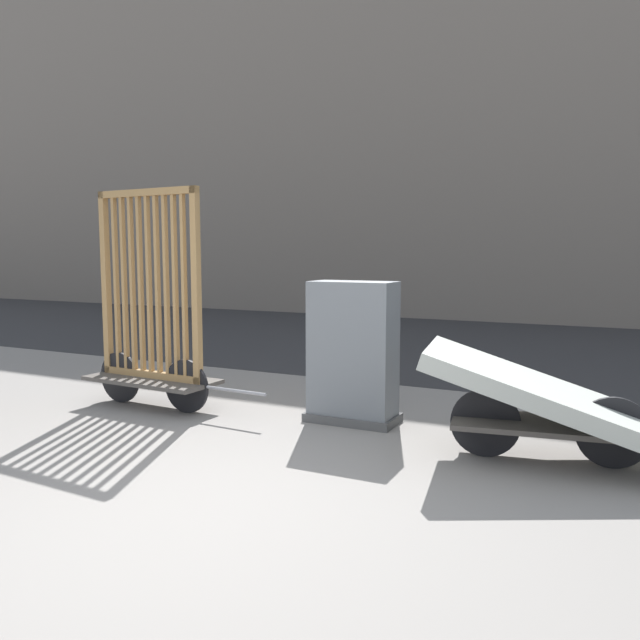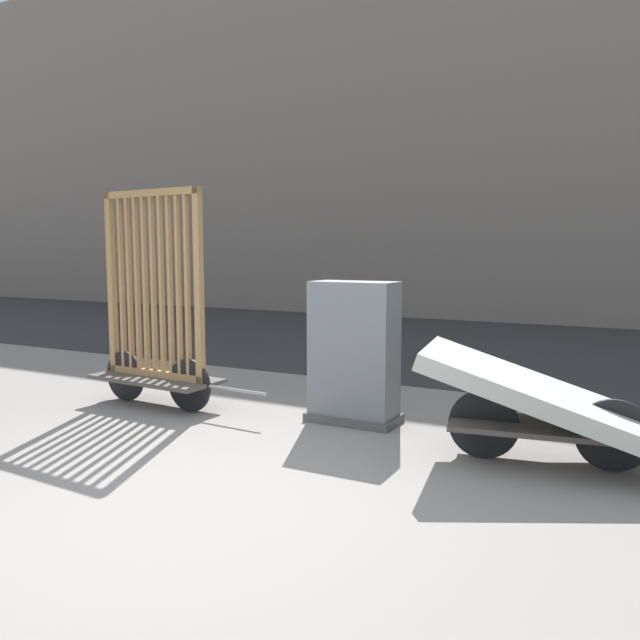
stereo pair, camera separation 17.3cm
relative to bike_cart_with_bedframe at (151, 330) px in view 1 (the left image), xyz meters
The scene contains 6 objects.
ground_plane 2.88m from the bike_cart_with_bedframe, 46.19° to the right, with size 60.00×60.00×0.00m, color gray.
road_strip 6.15m from the bike_cart_with_bedframe, 71.73° to the left, with size 56.00×7.35×0.01m.
building_facade 12.34m from the bike_cart_with_bedframe, 80.53° to the left, with size 48.00×4.00×9.85m.
bike_cart_with_bedframe is the anchor object (origin of this frame).
bike_cart_with_mattress 3.85m from the bike_cart_with_bedframe, ahead, with size 2.39×1.27×0.87m.
utility_cabinet 2.10m from the bike_cart_with_bedframe, 11.03° to the left, with size 0.85×0.45×1.32m.
Camera 1 is at (2.39, -2.89, 1.59)m, focal length 35.00 mm.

